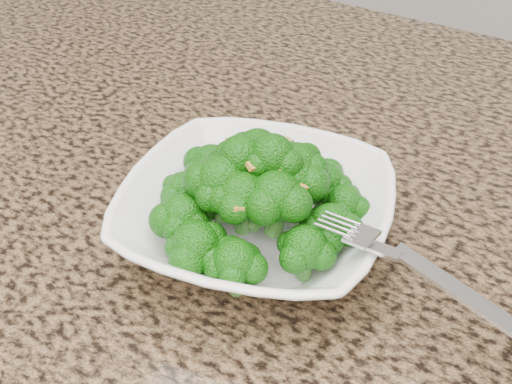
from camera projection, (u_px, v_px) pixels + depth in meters
The scene contains 5 objects.
granite_counter at pixel (179, 223), 0.57m from camera, with size 1.64×1.04×0.03m, color brown.
bowl at pixel (256, 216), 0.51m from camera, with size 0.21×0.21×0.05m, color white.
broccoli_pile at pixel (256, 153), 0.48m from camera, with size 0.19×0.19×0.07m, color #145D0A, non-canonical shape.
garlic_topping at pixel (256, 109), 0.45m from camera, with size 0.11×0.11×0.01m, color gold, non-canonical shape.
fork at pixel (390, 253), 0.43m from camera, with size 0.19×0.03×0.01m, color silver, non-canonical shape.
Camera 1 is at (0.29, -0.03, 1.25)m, focal length 45.00 mm.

